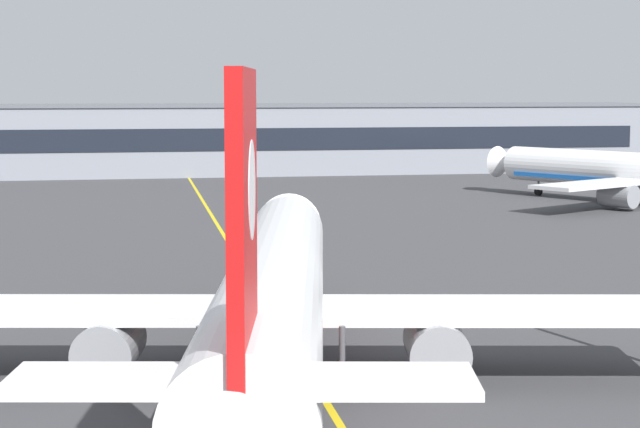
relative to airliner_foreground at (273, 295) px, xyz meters
The scene contains 4 objects.
taxiway_centreline 18.44m from the airliner_foreground, 83.70° to the left, with size 0.30×180.00×0.01m, color yellow.
airliner_foreground is the anchor object (origin of this frame).
safety_cone_by_nose_gear 15.34m from the airliner_foreground, 90.53° to the left, with size 0.44×0.44×0.55m.
terminal_building 104.80m from the airliner_foreground, 89.60° to the left, with size 130.14×12.40×9.14m.
Camera 1 is at (-8.12, -29.61, 11.18)m, focal length 63.17 mm.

